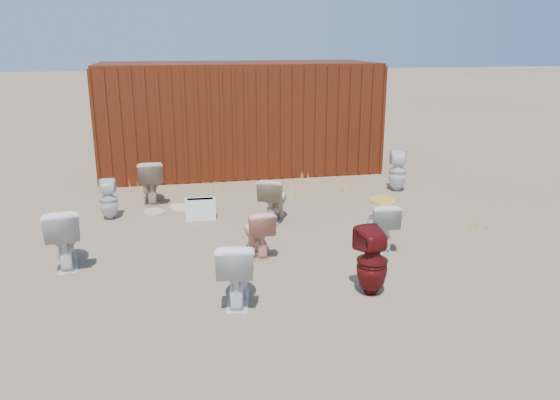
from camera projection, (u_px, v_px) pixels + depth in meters
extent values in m
plane|color=brown|center=(289.00, 248.00, 7.81)|extent=(100.00, 100.00, 0.00)
cube|color=#4F1C0D|center=(238.00, 117.00, 12.35)|extent=(6.00, 2.40, 2.40)
imported|color=white|center=(64.00, 236.00, 7.11)|extent=(0.56, 0.85, 0.81)
imported|color=#F1A48B|center=(257.00, 232.00, 7.50)|extent=(0.44, 0.68, 0.66)
imported|color=white|center=(237.00, 271.00, 6.11)|extent=(0.56, 0.81, 0.76)
imported|color=#550E0F|center=(372.00, 262.00, 6.30)|extent=(0.41, 0.42, 0.81)
imported|color=silver|center=(108.00, 200.00, 9.01)|extent=(0.32, 0.33, 0.67)
imported|color=tan|center=(150.00, 181.00, 9.94)|extent=(0.50, 0.81, 0.79)
imported|color=#C5B390|center=(274.00, 199.00, 8.95)|extent=(0.68, 0.83, 0.73)
imported|color=silver|center=(381.00, 225.00, 7.74)|extent=(0.46, 0.72, 0.69)
imported|color=silver|center=(398.00, 171.00, 10.71)|extent=(0.46, 0.46, 0.79)
ellipsoid|color=gold|center=(382.00, 201.00, 7.64)|extent=(0.35, 0.44, 0.02)
cube|color=white|center=(201.00, 209.00, 9.04)|extent=(0.51, 0.22, 0.35)
ellipsoid|color=beige|center=(180.00, 207.00, 9.68)|extent=(0.51, 0.59, 0.02)
ellipsoid|color=tan|center=(154.00, 212.00, 9.43)|extent=(0.40, 0.50, 0.02)
cone|color=tan|center=(137.00, 188.00, 10.41)|extent=(0.36, 0.36, 0.30)
cone|color=tan|center=(295.00, 189.00, 10.39)|extent=(0.32, 0.32, 0.28)
cone|color=tan|center=(349.00, 184.00, 10.70)|extent=(0.36, 0.36, 0.30)
cone|color=tan|center=(211.00, 187.00, 10.66)|extent=(0.30, 0.30, 0.22)
cone|color=tan|center=(300.00, 177.00, 11.26)|extent=(0.34, 0.34, 0.29)
cone|color=tan|center=(480.00, 219.00, 8.67)|extent=(0.28, 0.28, 0.26)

